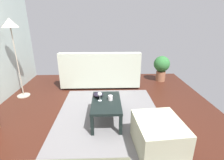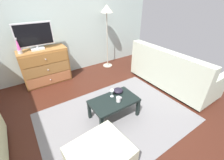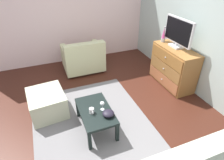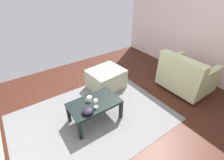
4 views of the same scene
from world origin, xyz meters
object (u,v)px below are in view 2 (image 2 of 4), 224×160
object	(u,v)px
dresser	(46,66)
lava_lamp	(18,47)
mug	(119,99)
bowl_decorative	(118,91)
ottoman	(100,160)
standing_lamp	(107,15)
couch_large	(170,72)
tv	(34,36)
coffee_table	(114,102)
wine_glass	(112,91)

from	to	relation	value
dresser	lava_lamp	distance (m)	0.72
mug	bowl_decorative	size ratio (longest dim) A/B	0.64
lava_lamp	ottoman	size ratio (longest dim) A/B	0.47
mug	standing_lamp	world-z (taller)	standing_lamp
couch_large	ottoman	world-z (taller)	couch_large
tv	ottoman	distance (m)	2.84
coffee_table	ottoman	world-z (taller)	ottoman
tv	bowl_decorative	bearing A→B (deg)	-63.22
lava_lamp	bowl_decorative	distance (m)	2.27
mug	bowl_decorative	world-z (taller)	mug
tv	mug	distance (m)	2.32
bowl_decorative	wine_glass	bearing A→B (deg)	-166.77
couch_large	standing_lamp	xyz separation A→B (m)	(-0.64, 1.77, 1.11)
bowl_decorative	couch_large	bearing A→B (deg)	0.04
bowl_decorative	standing_lamp	xyz separation A→B (m)	(0.89, 1.77, 1.04)
bowl_decorative	mug	bearing A→B (deg)	-124.05
bowl_decorative	standing_lamp	world-z (taller)	standing_lamp
lava_lamp	mug	distance (m)	2.37
bowl_decorative	ottoman	size ratio (longest dim) A/B	0.26
lava_lamp	wine_glass	size ratio (longest dim) A/B	2.10
tv	coffee_table	size ratio (longest dim) A/B	0.95
couch_large	wine_glass	bearing A→B (deg)	-178.68
lava_lamp	bowl_decorative	size ratio (longest dim) A/B	1.85
wine_glass	couch_large	size ratio (longest dim) A/B	0.08
lava_lamp	bowl_decorative	bearing A→B (deg)	-54.01
coffee_table	bowl_decorative	bearing A→B (deg)	37.13
dresser	ottoman	bearing A→B (deg)	-90.28
lava_lamp	ottoman	distance (m)	2.76
wine_glass	standing_lamp	distance (m)	2.30
dresser	couch_large	bearing A→B (deg)	-37.32
bowl_decorative	couch_large	xyz separation A→B (m)	(1.52, 0.00, -0.07)
dresser	mug	bearing A→B (deg)	-70.69
mug	ottoman	size ratio (longest dim) A/B	0.16
standing_lamp	mug	bearing A→B (deg)	-117.51
couch_large	ottoman	distance (m)	2.54
dresser	lava_lamp	xyz separation A→B (m)	(-0.43, -0.04, 0.57)
dresser	wine_glass	distance (m)	1.98
dresser	couch_large	world-z (taller)	couch_large
ottoman	wine_glass	bearing A→B (deg)	48.44
dresser	lava_lamp	size ratio (longest dim) A/B	3.21
wine_glass	lava_lamp	bearing A→B (deg)	121.88
dresser	standing_lamp	world-z (taller)	standing_lamp
dresser	bowl_decorative	bearing A→B (deg)	-64.71
bowl_decorative	tv	bearing A→B (deg)	116.78
lava_lamp	couch_large	bearing A→B (deg)	-32.23
tv	standing_lamp	bearing A→B (deg)	-2.28
lava_lamp	bowl_decorative	xyz separation A→B (m)	(1.29, -1.77, -0.58)
coffee_table	mug	distance (m)	0.13
dresser	coffee_table	distance (m)	2.07
tv	standing_lamp	distance (m)	1.84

